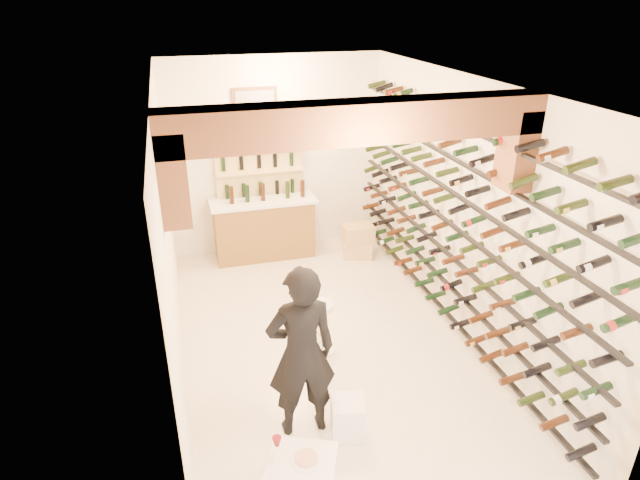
# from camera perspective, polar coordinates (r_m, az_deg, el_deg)

# --- Properties ---
(ground) EXTENTS (6.00, 6.00, 0.00)m
(ground) POSITION_cam_1_polar(r_m,az_deg,el_deg) (6.93, 0.68, -10.82)
(ground) COLOR silver
(ground) RESTS_ON ground
(room_shell) EXTENTS (3.52, 6.02, 3.21)m
(room_shell) POSITION_cam_1_polar(r_m,az_deg,el_deg) (5.67, 1.54, 6.43)
(room_shell) COLOR white
(room_shell) RESTS_ON ground
(wine_rack) EXTENTS (0.32, 5.70, 2.56)m
(wine_rack) POSITION_cam_1_polar(r_m,az_deg,el_deg) (6.72, 13.40, 2.37)
(wine_rack) COLOR black
(wine_rack) RESTS_ON ground
(back_counter) EXTENTS (1.70, 0.62, 1.29)m
(back_counter) POSITION_cam_1_polar(r_m,az_deg,el_deg) (8.87, -5.97, 1.43)
(back_counter) COLOR brown
(back_counter) RESTS_ON ground
(back_shelving) EXTENTS (1.40, 0.31, 2.73)m
(back_shelving) POSITION_cam_1_polar(r_m,az_deg,el_deg) (8.87, -6.42, 5.80)
(back_shelving) COLOR #DEC17C
(back_shelving) RESTS_ON ground
(tasting_table) EXTENTS (0.69, 0.69, 0.92)m
(tasting_table) POSITION_cam_1_polar(r_m,az_deg,el_deg) (4.55, -2.06, -23.84)
(tasting_table) COLOR white
(tasting_table) RESTS_ON ground
(white_stool) EXTENTS (0.38, 0.38, 0.40)m
(white_stool) POSITION_cam_1_polar(r_m,az_deg,el_deg) (5.62, 2.96, -18.32)
(white_stool) COLOR white
(white_stool) RESTS_ON ground
(person) EXTENTS (0.68, 0.45, 1.85)m
(person) POSITION_cam_1_polar(r_m,az_deg,el_deg) (5.21, -2.00, -11.92)
(person) COLOR black
(person) RESTS_ON ground
(chrome_barstool) EXTENTS (0.35, 0.35, 0.67)m
(chrome_barstool) POSITION_cam_1_polar(r_m,az_deg,el_deg) (6.57, 0.06, -8.90)
(chrome_barstool) COLOR silver
(chrome_barstool) RESTS_ON ground
(crate_lower) EXTENTS (0.55, 0.46, 0.28)m
(crate_lower) POSITION_cam_1_polar(r_m,az_deg,el_deg) (8.98, 4.01, -0.93)
(crate_lower) COLOR tan
(crate_lower) RESTS_ON ground
(crate_upper) EXTENTS (0.49, 0.34, 0.28)m
(crate_upper) POSITION_cam_1_polar(r_m,az_deg,el_deg) (8.86, 4.07, 0.73)
(crate_upper) COLOR tan
(crate_upper) RESTS_ON crate_lower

